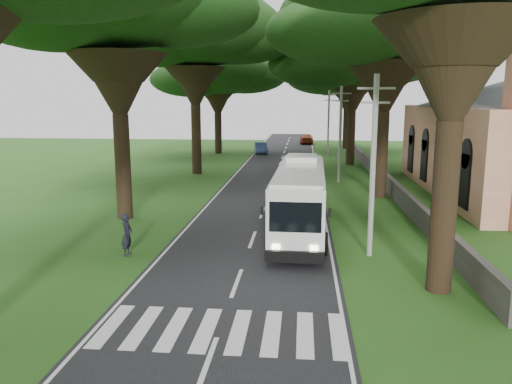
{
  "coord_description": "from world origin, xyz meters",
  "views": [
    {
      "loc": [
        2.44,
        -15.97,
        6.95
      ],
      "look_at": [
        0.05,
        9.34,
        2.2
      ],
      "focal_mm": 35.0,
      "sensor_mm": 36.0,
      "label": 1
    }
  ],
  "objects": [
    {
      "name": "pole_far",
      "position": [
        5.5,
        46.0,
        4.18
      ],
      "size": [
        1.6,
        0.24,
        8.0
      ],
      "color": "gray",
      "rests_on": "ground"
    },
    {
      "name": "crosswalk",
      "position": [
        0.0,
        -2.0,
        0.0
      ],
      "size": [
        8.0,
        3.0,
        0.01
      ],
      "primitive_type": "cube",
      "color": "silver",
      "rests_on": "ground"
    },
    {
      "name": "pole_mid",
      "position": [
        5.5,
        26.0,
        4.18
      ],
      "size": [
        1.6,
        0.24,
        8.0
      ],
      "color": "gray",
      "rests_on": "ground"
    },
    {
      "name": "tree_r_far",
      "position": [
        8.5,
        56.0,
        10.86
      ],
      "size": [
        15.52,
        15.52,
        14.23
      ],
      "color": "black",
      "rests_on": "ground"
    },
    {
      "name": "tree_l_midb",
      "position": [
        -7.5,
        30.0,
        13.11
      ],
      "size": [
        16.05,
        16.05,
        16.62
      ],
      "color": "black",
      "rests_on": "ground"
    },
    {
      "name": "ground",
      "position": [
        0.0,
        0.0,
        0.0
      ],
      "size": [
        140.0,
        140.0,
        0.0
      ],
      "primitive_type": "plane",
      "color": "#264F16",
      "rests_on": "ground"
    },
    {
      "name": "pole_near",
      "position": [
        5.5,
        6.0,
        4.18
      ],
      "size": [
        1.6,
        0.24,
        8.0
      ],
      "color": "gray",
      "rests_on": "ground"
    },
    {
      "name": "road",
      "position": [
        0.0,
        25.0,
        0.01
      ],
      "size": [
        8.0,
        120.0,
        0.04
      ],
      "primitive_type": "cube",
      "color": "black",
      "rests_on": "ground"
    },
    {
      "name": "tree_r_mida",
      "position": [
        8.0,
        20.0,
        12.31
      ],
      "size": [
        14.88,
        14.88,
        15.59
      ],
      "color": "black",
      "rests_on": "ground"
    },
    {
      "name": "property_wall",
      "position": [
        9.0,
        24.0,
        0.6
      ],
      "size": [
        0.35,
        50.0,
        1.2
      ],
      "primitive_type": "cube",
      "color": "#383533",
      "rests_on": "ground"
    },
    {
      "name": "distant_car_c",
      "position": [
        3.0,
        63.04,
        0.76
      ],
      "size": [
        2.09,
        5.04,
        1.46
      ],
      "primitive_type": "imported",
      "rotation": [
        0.0,
        0.0,
        3.15
      ],
      "color": "maroon",
      "rests_on": "road"
    },
    {
      "name": "distant_car_b",
      "position": [
        -3.0,
        48.18,
        0.73
      ],
      "size": [
        2.13,
        4.44,
        1.4
      ],
      "primitive_type": "imported",
      "rotation": [
        0.0,
        0.0,
        0.16
      ],
      "color": "navy",
      "rests_on": "road"
    },
    {
      "name": "coach_bus",
      "position": [
        2.33,
        9.81,
        1.87
      ],
      "size": [
        3.0,
        11.82,
        3.47
      ],
      "rotation": [
        0.0,
        0.0,
        -0.03
      ],
      "color": "white",
      "rests_on": "ground"
    },
    {
      "name": "pedestrian",
      "position": [
        -5.36,
        5.01,
        0.97
      ],
      "size": [
        0.47,
        0.71,
        1.94
      ],
      "primitive_type": "imported",
      "rotation": [
        0.0,
        0.0,
        1.56
      ],
      "color": "black",
      "rests_on": "ground"
    },
    {
      "name": "tree_r_midb",
      "position": [
        7.5,
        38.0,
        11.42
      ],
      "size": [
        15.95,
        15.95,
        14.88
      ],
      "color": "black",
      "rests_on": "ground"
    },
    {
      "name": "tree_l_far",
      "position": [
        -8.5,
        48.0,
        10.4
      ],
      "size": [
        14.66,
        14.66,
        13.6
      ],
      "color": "black",
      "rests_on": "ground"
    }
  ]
}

